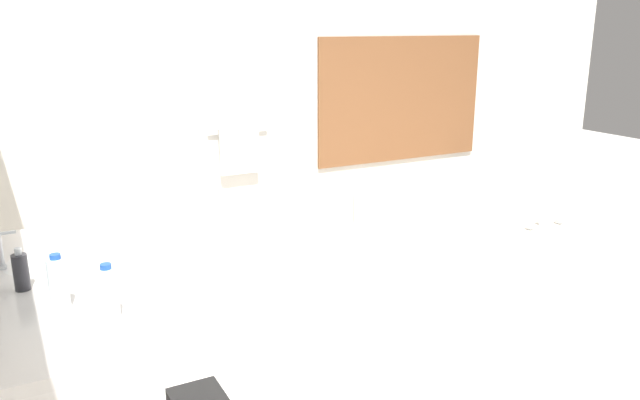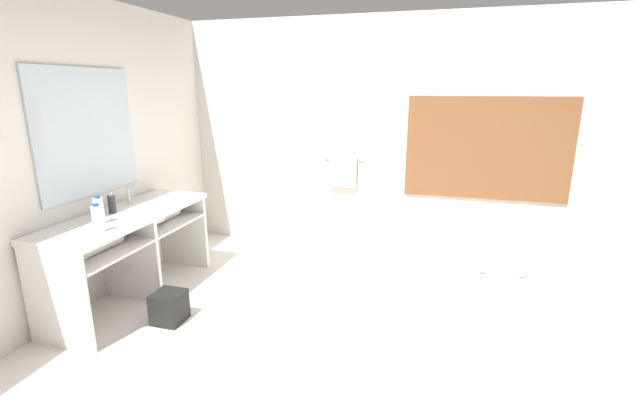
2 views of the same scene
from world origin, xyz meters
name	(u,v)px [view 2 (image 2 of 2)]	position (x,y,z in m)	size (l,w,h in m)	color
ground_plane	(317,351)	(0.00, 0.00, 0.00)	(16.00, 16.00, 0.00)	silver
wall_back_with_blinds	(374,139)	(0.04, 2.23, 1.35)	(7.40, 0.13, 2.70)	silver
wall_left_with_mirror	(53,160)	(-2.23, 0.01, 1.35)	(0.08, 7.40, 2.70)	silver
vanity_counter	(132,234)	(-1.87, 0.38, 0.63)	(0.63, 1.69, 0.84)	white
sink_faucet	(129,195)	(-2.05, 0.61, 0.93)	(0.09, 0.04, 0.18)	silver
bathtub	(486,265)	(1.27, 1.27, 0.32)	(0.97, 1.85, 0.70)	silver
water_bottle_1	(97,219)	(-1.70, -0.16, 0.95)	(0.08, 0.08, 0.23)	white
water_bottle_2	(99,211)	(-1.86, 0.03, 0.95)	(0.08, 0.08, 0.23)	white
soap_dispenser	(112,204)	(-1.98, 0.31, 0.92)	(0.06, 0.06, 0.19)	#28282D
waste_bin	(169,307)	(-1.32, 0.08, 0.13)	(0.24, 0.24, 0.26)	black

